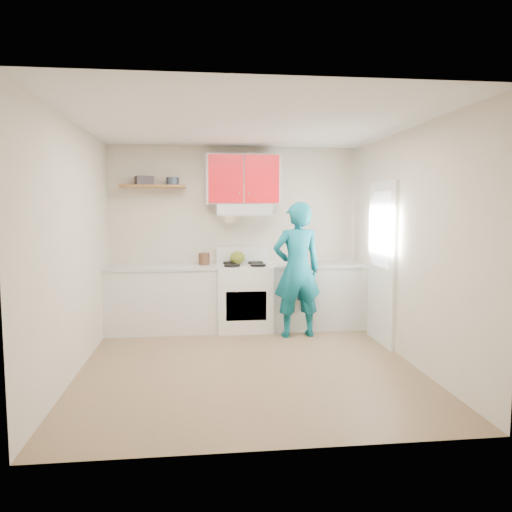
{
  "coord_description": "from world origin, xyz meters",
  "views": [
    {
      "loc": [
        -0.51,
        -5.17,
        1.73
      ],
      "look_at": [
        0.15,
        0.55,
        1.15
      ],
      "focal_mm": 34.06,
      "sensor_mm": 36.0,
      "label": 1
    }
  ],
  "objects": [
    {
      "name": "door",
      "position": [
        1.78,
        0.7,
        1.02
      ],
      "size": [
        0.05,
        0.85,
        2.05
      ],
      "primitive_type": "cube",
      "color": "white",
      "rests_on": "floor"
    },
    {
      "name": "upper_cabinets",
      "position": [
        0.1,
        1.73,
        2.12
      ],
      "size": [
        1.02,
        0.33,
        0.7
      ],
      "primitive_type": "cube",
      "color": "red",
      "rests_on": "back_wall"
    },
    {
      "name": "tin",
      "position": [
        -0.88,
        1.74,
        2.09
      ],
      "size": [
        0.2,
        0.2,
        0.11
      ],
      "primitive_type": "cylinder",
      "rotation": [
        0.0,
        0.0,
        -0.15
      ],
      "color": "#333D4C",
      "rests_on": "shelf"
    },
    {
      "name": "shelf",
      "position": [
        -1.15,
        1.75,
        2.02
      ],
      "size": [
        0.9,
        0.3,
        0.04
      ],
      "primitive_type": "cube",
      "color": "brown",
      "rests_on": "back_wall"
    },
    {
      "name": "back_wall",
      "position": [
        0.0,
        1.9,
        1.3
      ],
      "size": [
        3.6,
        0.04,
        2.6
      ],
      "primitive_type": "cube",
      "color": "beige",
      "rests_on": "floor"
    },
    {
      "name": "person",
      "position": [
        0.77,
        1.13,
        0.9
      ],
      "size": [
        0.7,
        0.49,
        1.8
      ],
      "primitive_type": "imported",
      "rotation": [
        0.0,
        0.0,
        3.24
      ],
      "color": "#0D6476",
      "rests_on": "floor"
    },
    {
      "name": "stove",
      "position": [
        0.1,
        1.57,
        0.46
      ],
      "size": [
        0.76,
        0.65,
        0.92
      ],
      "primitive_type": "cube",
      "color": "white",
      "rests_on": "floor"
    },
    {
      "name": "cutting_board",
      "position": [
        1.01,
        1.59,
        0.91
      ],
      "size": [
        0.31,
        0.25,
        0.02
      ],
      "primitive_type": "cube",
      "rotation": [
        0.0,
        0.0,
        0.23
      ],
      "color": "olive",
      "rests_on": "counter_right"
    },
    {
      "name": "kettle",
      "position": [
        0.02,
        1.7,
        1.01
      ],
      "size": [
        0.27,
        0.27,
        0.18
      ],
      "primitive_type": "ellipsoid",
      "rotation": [
        0.0,
        0.0,
        -0.28
      ],
      "color": "#616F1F",
      "rests_on": "stove"
    },
    {
      "name": "range_hood",
      "position": [
        0.1,
        1.68,
        1.7
      ],
      "size": [
        0.76,
        0.44,
        0.15
      ],
      "primitive_type": "cube",
      "color": "silver",
      "rests_on": "back_wall"
    },
    {
      "name": "door_glass",
      "position": [
        1.75,
        0.7,
        1.45
      ],
      "size": [
        0.01,
        0.55,
        0.95
      ],
      "primitive_type": "cube",
      "color": "white",
      "rests_on": "door"
    },
    {
      "name": "books",
      "position": [
        -1.27,
        1.75,
        2.1
      ],
      "size": [
        0.28,
        0.24,
        0.12
      ],
      "primitive_type": "cube",
      "rotation": [
        0.0,
        0.0,
        0.35
      ],
      "color": "#3C353B",
      "rests_on": "shelf"
    },
    {
      "name": "right_wall",
      "position": [
        1.8,
        0.0,
        1.3
      ],
      "size": [
        0.04,
        3.8,
        2.6
      ],
      "primitive_type": "cube",
      "color": "beige",
      "rests_on": "floor"
    },
    {
      "name": "counter_right",
      "position": [
        1.14,
        1.6,
        0.45
      ],
      "size": [
        1.32,
        0.6,
        0.9
      ],
      "primitive_type": "cube",
      "color": "silver",
      "rests_on": "floor"
    },
    {
      "name": "left_wall",
      "position": [
        -1.8,
        0.0,
        1.3
      ],
      "size": [
        0.04,
        3.8,
        2.6
      ],
      "primitive_type": "cube",
      "color": "beige",
      "rests_on": "floor"
    },
    {
      "name": "ceiling",
      "position": [
        0.0,
        0.0,
        2.6
      ],
      "size": [
        3.6,
        3.8,
        0.04
      ],
      "primitive_type": "cube",
      "color": "white",
      "rests_on": "floor"
    },
    {
      "name": "front_wall",
      "position": [
        0.0,
        -1.9,
        1.3
      ],
      "size": [
        3.6,
        0.04,
        2.6
      ],
      "primitive_type": "cube",
      "color": "beige",
      "rests_on": "floor"
    },
    {
      "name": "counter_left",
      "position": [
        -1.04,
        1.6,
        0.45
      ],
      "size": [
        1.52,
        0.6,
        0.9
      ],
      "primitive_type": "cube",
      "color": "silver",
      "rests_on": "floor"
    },
    {
      "name": "floor",
      "position": [
        0.0,
        0.0,
        0.0
      ],
      "size": [
        3.8,
        3.8,
        0.0
      ],
      "primitive_type": "plane",
      "color": "brown",
      "rests_on": "ground"
    },
    {
      "name": "silicone_mat",
      "position": [
        1.34,
        1.64,
        0.9
      ],
      "size": [
        0.37,
        0.34,
        0.01
      ],
      "primitive_type": "cube",
      "rotation": [
        0.0,
        0.0,
        0.32
      ],
      "color": "red",
      "rests_on": "counter_right"
    },
    {
      "name": "crock",
      "position": [
        -0.46,
        1.67,
        1.0
      ],
      "size": [
        0.2,
        0.2,
        0.19
      ],
      "primitive_type": "cylinder",
      "rotation": [
        0.0,
        0.0,
        -0.27
      ],
      "color": "#4B2F20",
      "rests_on": "counter_left"
    }
  ]
}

